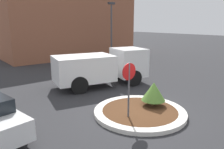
# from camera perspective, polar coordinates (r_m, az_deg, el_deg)

# --- Properties ---
(ground_plane) EXTENTS (120.00, 120.00, 0.00)m
(ground_plane) POSITION_cam_1_polar(r_m,az_deg,el_deg) (9.34, 7.22, -10.13)
(ground_plane) COLOR #2D2D30
(traffic_island) EXTENTS (3.81, 3.81, 0.17)m
(traffic_island) POSITION_cam_1_polar(r_m,az_deg,el_deg) (9.31, 7.24, -9.65)
(traffic_island) COLOR silver
(traffic_island) RESTS_ON ground_plane
(stop_sign) EXTENTS (0.65, 0.07, 2.29)m
(stop_sign) POSITION_cam_1_polar(r_m,az_deg,el_deg) (8.17, 4.43, -1.84)
(stop_sign) COLOR #4C4C51
(stop_sign) RESTS_ON ground_plane
(island_shrub) EXTENTS (1.03, 1.03, 1.04)m
(island_shrub) POSITION_cam_1_polar(r_m,az_deg,el_deg) (9.63, 10.81, -4.35)
(island_shrub) COLOR brown
(island_shrub) RESTS_ON traffic_island
(utility_truck) EXTENTS (5.81, 3.18, 2.15)m
(utility_truck) POSITION_cam_1_polar(r_m,az_deg,el_deg) (13.00, -2.71, 2.12)
(utility_truck) COLOR white
(utility_truck) RESTS_ON ground_plane
(storefront_building) EXTENTS (14.25, 6.07, 7.66)m
(storefront_building) POSITION_cam_1_polar(r_m,az_deg,el_deg) (25.66, -11.03, 13.44)
(storefront_building) COLOR #93563D
(storefront_building) RESTS_ON ground_plane
(light_pole) EXTENTS (0.70, 0.30, 5.63)m
(light_pole) POSITION_cam_1_polar(r_m,az_deg,el_deg) (22.12, -0.16, 12.48)
(light_pole) COLOR #4C4C51
(light_pole) RESTS_ON ground_plane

